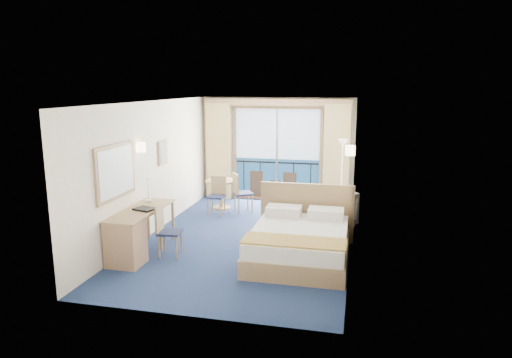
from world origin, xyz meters
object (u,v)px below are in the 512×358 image
at_px(nightstand, 340,223).
at_px(floor_lamp, 343,157).
at_px(desk, 129,237).
at_px(desk_chair, 165,228).
at_px(table_chair_b, 217,193).
at_px(table_chair_a, 240,190).
at_px(bed, 300,241).
at_px(armchair, 332,207).
at_px(round_table, 222,187).

distance_m(nightstand, floor_lamp, 2.07).
height_order(nightstand, desk, desk).
height_order(desk_chair, table_chair_b, desk_chair).
xyz_separation_m(nightstand, table_chair_b, (-2.93, 0.97, 0.25)).
relative_size(desk, table_chair_a, 1.81).
bearing_deg(floor_lamp, desk_chair, -128.98).
distance_m(bed, armchair, 2.19).
bearing_deg(round_table, table_chair_b, -85.48).
height_order(bed, armchair, bed).
relative_size(armchair, round_table, 1.11).
bearing_deg(desk, round_table, 82.10).
relative_size(nightstand, round_table, 0.63).
height_order(table_chair_a, table_chair_b, table_chair_a).
bearing_deg(table_chair_a, armchair, -135.31).
height_order(desk_chair, table_chair_a, table_chair_a).
relative_size(floor_lamp, table_chair_b, 1.98).
bearing_deg(table_chair_b, table_chair_a, 26.24).
bearing_deg(armchair, table_chair_a, -44.02).
xyz_separation_m(nightstand, floor_lamp, (-0.07, 1.75, 1.09)).
xyz_separation_m(nightstand, round_table, (-2.97, 1.44, 0.29)).
distance_m(bed, floor_lamp, 3.45).
distance_m(nightstand, table_chair_a, 2.71).
xyz_separation_m(nightstand, desk, (-3.48, -2.29, 0.20)).
distance_m(floor_lamp, desk_chair, 4.73).
relative_size(desk, round_table, 2.19).
bearing_deg(table_chair_b, armchair, -3.65).
xyz_separation_m(bed, round_table, (-2.32, 2.93, 0.22)).
relative_size(nightstand, desk, 0.29).
relative_size(nightstand, armchair, 0.56).
relative_size(nightstand, table_chair_a, 0.52).
relative_size(table_chair_a, table_chair_b, 1.07).
relative_size(desk, table_chair_b, 1.94).
bearing_deg(table_chair_a, desk_chair, 137.50).
xyz_separation_m(floor_lamp, table_chair_a, (-2.36, -0.57, -0.80)).
distance_m(bed, desk_chair, 2.39).
relative_size(bed, desk, 1.25).
bearing_deg(desk, nightstand, 33.35).
height_order(floor_lamp, table_chair_a, floor_lamp).
height_order(round_table, table_chair_a, table_chair_a).
bearing_deg(table_chair_b, desk_chair, -88.56).
height_order(nightstand, round_table, round_table).
bearing_deg(table_chair_b, bed, -44.25).
height_order(bed, floor_lamp, floor_lamp).
bearing_deg(table_chair_a, desk, 131.20).
height_order(desk, table_chair_a, table_chair_a).
bearing_deg(bed, desk_chair, -170.96).
bearing_deg(floor_lamp, desk, -130.17).
bearing_deg(round_table, bed, -51.64).
distance_m(nightstand, armchair, 0.71).
relative_size(bed, floor_lamp, 1.23).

